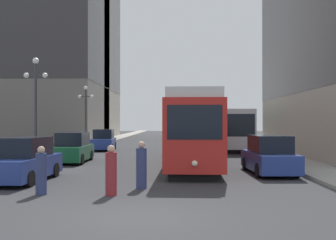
{
  "coord_description": "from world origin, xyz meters",
  "views": [
    {
      "loc": [
        0.95,
        -10.46,
        2.46
      ],
      "look_at": [
        0.57,
        8.32,
        2.54
      ],
      "focal_mm": 43.63,
      "sensor_mm": 36.0,
      "label": 1
    }
  ],
  "objects": [
    {
      "name": "parked_car_left_far",
      "position": [
        -5.35,
        6.24,
        0.84
      ],
      "size": [
        2.05,
        4.56,
        1.82
      ],
      "rotation": [
        0.0,
        0.0,
        -0.05
      ],
      "color": "black",
      "rests_on": "ground"
    },
    {
      "name": "lamp_post_left_far",
      "position": [
        -7.25,
        26.28,
        3.8
      ],
      "size": [
        1.41,
        0.36,
        5.57
      ],
      "color": "#333338",
      "rests_on": "sidewalk_left"
    },
    {
      "name": "building_left_corner",
      "position": [
        -14.87,
        43.34,
        15.58
      ],
      "size": [
        12.01,
        15.63,
        30.21
      ],
      "color": "slate",
      "rests_on": "ground"
    },
    {
      "name": "pedestrian_crossing_near",
      "position": [
        -0.33,
        4.52,
        0.81
      ],
      "size": [
        0.39,
        0.39,
        1.74
      ],
      "rotation": [
        0.0,
        0.0,
        3.94
      ],
      "color": "navy",
      "rests_on": "ground"
    },
    {
      "name": "pedestrian_crossing_far",
      "position": [
        -3.61,
        3.21,
        0.76
      ],
      "size": [
        0.37,
        0.37,
        1.64
      ],
      "rotation": [
        0.0,
        0.0,
        3.77
      ],
      "color": "navy",
      "rests_on": "ground"
    },
    {
      "name": "sidewalk_left",
      "position": [
        -7.91,
        40.0,
        0.07
      ],
      "size": [
        2.51,
        120.0,
        0.15
      ],
      "primitive_type": "cube",
      "color": "gray",
      "rests_on": "ground"
    },
    {
      "name": "transit_bus",
      "position": [
        5.79,
        26.07,
        1.95
      ],
      "size": [
        2.75,
        11.73,
        3.45
      ],
      "rotation": [
        0.0,
        0.0,
        -0.01
      ],
      "color": "black",
      "rests_on": "ground"
    },
    {
      "name": "sidewalk_right",
      "position": [
        7.91,
        40.0,
        0.07
      ],
      "size": [
        2.51,
        120.0,
        0.15
      ],
      "primitive_type": "cube",
      "color": "gray",
      "rests_on": "ground"
    },
    {
      "name": "parked_car_right_far",
      "position": [
        5.35,
        8.93,
        0.84
      ],
      "size": [
        2.0,
        4.65,
        1.82
      ],
      "rotation": [
        0.0,
        0.0,
        3.17
      ],
      "color": "black",
      "rests_on": "ground"
    },
    {
      "name": "parked_car_left_near",
      "position": [
        -5.35,
        14.2,
        0.84
      ],
      "size": [
        1.96,
        4.58,
        1.82
      ],
      "rotation": [
        0.0,
        0.0,
        0.02
      ],
      "color": "black",
      "rests_on": "ground"
    },
    {
      "name": "ground_plane",
      "position": [
        0.0,
        0.0,
        0.0
      ],
      "size": [
        200.0,
        200.0,
        0.0
      ],
      "primitive_type": "plane",
      "color": "#303033"
    },
    {
      "name": "pedestrian_on_sidewalk",
      "position": [
        -1.22,
        3.09,
        0.79
      ],
      "size": [
        0.38,
        0.38,
        1.69
      ],
      "rotation": [
        0.0,
        0.0,
        2.56
      ],
      "color": "maroon",
      "rests_on": "ground"
    },
    {
      "name": "parked_car_left_mid",
      "position": [
        -5.35,
        24.77,
        0.84
      ],
      "size": [
        2.08,
        4.41,
        1.82
      ],
      "rotation": [
        0.0,
        0.0,
        0.06
      ],
      "color": "black",
      "rests_on": "ground"
    },
    {
      "name": "building_left_midblock",
      "position": [
        -15.52,
        54.47,
        15.45
      ],
      "size": [
        13.32,
        16.71,
        29.96
      ],
      "color": "#A89E8E",
      "rests_on": "ground"
    },
    {
      "name": "streetcar",
      "position": [
        1.9,
        13.02,
        2.1
      ],
      "size": [
        3.04,
        14.6,
        3.89
      ],
      "rotation": [
        0.0,
        0.0,
        -0.03
      ],
      "color": "black",
      "rests_on": "ground"
    },
    {
      "name": "lamp_post_left_near",
      "position": [
        -7.25,
        13.13,
        4.08
      ],
      "size": [
        1.41,
        0.36,
        6.05
      ],
      "color": "#333338",
      "rests_on": "sidewalk_left"
    }
  ]
}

